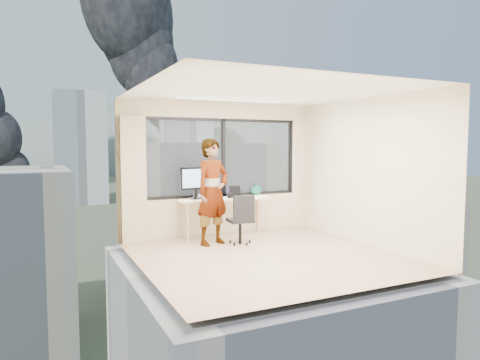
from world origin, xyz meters
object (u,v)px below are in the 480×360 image
monitor (195,183)px  game_console (204,196)px  desk (225,217)px  person (213,192)px  laptop (239,192)px  handbag (256,190)px  chair (240,219)px

monitor → game_console: bearing=16.6°
desk → person: size_ratio=0.95×
laptop → handbag: (0.50, 0.22, -0.00)m
laptop → handbag: bearing=3.6°
chair → monitor: bearing=126.5°
person → monitor: person is taller
chair → person: 0.69m
game_console → laptop: (0.64, -0.22, 0.07)m
chair → game_console: 1.06m
person → game_console: size_ratio=6.78×
game_console → handbag: bearing=10.1°
monitor → desk: bearing=-21.6°
monitor → person: bearing=-89.1°
monitor → laptop: bearing=-14.8°
chair → game_console: bearing=112.7°
chair → handbag: handbag is taller
desk → handbag: (0.80, 0.25, 0.47)m
person → game_console: person is taller
handbag → chair: bearing=-114.1°
monitor → laptop: monitor is taller
desk → laptop: size_ratio=5.44×
game_console → handbag: (1.14, 0.00, 0.07)m
handbag → game_console: bearing=-163.5°
chair → laptop: laptop is taller
chair → laptop: (0.32, 0.74, 0.39)m
chair → person: (-0.45, 0.20, 0.49)m
laptop → person: bearing=-164.4°
person → handbag: size_ratio=7.33×
chair → person: size_ratio=0.48×
person → monitor: (-0.09, 0.67, 0.11)m
desk → person: person is taller
desk → handbag: bearing=17.1°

